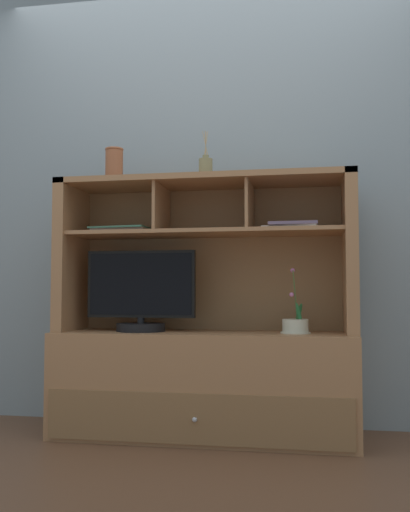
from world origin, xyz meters
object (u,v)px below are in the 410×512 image
magazine_stack_centre (121,230)px  ceramic_vase (114,165)px  diffuser_bottle (206,169)px  magazine_stack_left (293,226)px  media_console (205,357)px  tv_monitor (141,296)px  potted_orchid (295,326)px

magazine_stack_centre → ceramic_vase: ceramic_vase is taller
magazine_stack_centre → ceramic_vase: bearing=169.2°
diffuser_bottle → magazine_stack_left: bearing=-9.7°
magazine_stack_left → media_console: bearing=172.0°
magazine_stack_centre → magazine_stack_left: bearing=-2.6°
magazine_stack_left → diffuser_bottle: size_ratio=1.12×
media_console → ceramic_vase: size_ratio=8.33×
tv_monitor → magazine_stack_left: (0.79, -0.02, 0.35)m
media_console → potted_orchid: (0.46, -0.05, 0.17)m
potted_orchid → ceramic_vase: bearing=178.0°
diffuser_bottle → tv_monitor: bearing=-169.9°
tv_monitor → potted_orchid: (0.80, -0.00, -0.14)m
magazine_stack_left → ceramic_vase: size_ratio=1.59×
media_console → magazine_stack_centre: (-0.45, -0.02, 0.67)m
tv_monitor → magazine_stack_centre: size_ratio=1.80×
potted_orchid → magazine_stack_centre: (-0.91, 0.02, 0.50)m
magazine_stack_centre → ceramic_vase: 0.36m
media_console → tv_monitor: media_console is taller
media_console → magazine_stack_centre: bearing=-177.0°
magazine_stack_centre → diffuser_bottle: bearing=4.7°
media_console → magazine_stack_left: media_console is taller
magazine_stack_centre → diffuser_bottle: size_ratio=1.23×
magazine_stack_centre → tv_monitor: bearing=-10.7°
media_console → magazine_stack_centre: size_ratio=4.76×
tv_monitor → magazine_stack_centre: bearing=169.3°
media_console → magazine_stack_centre: media_console is taller
magazine_stack_centre → potted_orchid: bearing=-1.5°
media_console → ceramic_vase: 1.14m
potted_orchid → magazine_stack_left: size_ratio=1.11×
ceramic_vase → media_console: bearing=1.7°
tv_monitor → potted_orchid: tv_monitor is taller
magazine_stack_centre → ceramic_vase: size_ratio=1.75×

